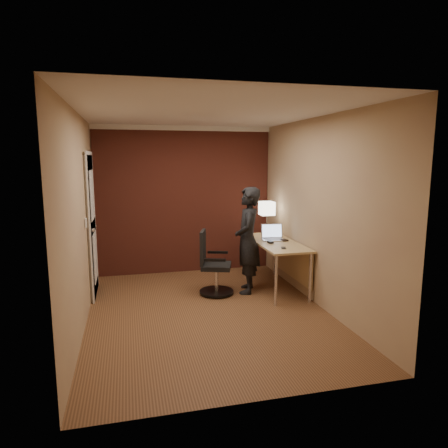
{
  "coord_description": "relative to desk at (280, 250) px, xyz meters",
  "views": [
    {
      "loc": [
        -0.96,
        -4.83,
        1.96
      ],
      "look_at": [
        0.35,
        0.55,
        1.05
      ],
      "focal_mm": 32.0,
      "sensor_mm": 36.0,
      "label": 1
    }
  ],
  "objects": [
    {
      "name": "office_chair",
      "position": [
        -1.05,
        -0.02,
        -0.2
      ],
      "size": [
        0.52,
        0.58,
        0.92
      ],
      "color": "black",
      "rests_on": "ground"
    },
    {
      "name": "desk_lamp",
      "position": [
        0.0,
        0.62,
        0.55
      ],
      "size": [
        0.22,
        0.22,
        0.54
      ],
      "color": "silver",
      "rests_on": "desk"
    },
    {
      "name": "phone",
      "position": [
        -0.13,
        -0.46,
        0.13
      ],
      "size": [
        0.09,
        0.13,
        0.01
      ],
      "primitive_type": "cube",
      "rotation": [
        0.0,
        0.0,
        -0.29
      ],
      "color": "black",
      "rests_on": "desk"
    },
    {
      "name": "laptop",
      "position": [
        -0.06,
        0.16,
        0.19
      ],
      "size": [
        0.36,
        0.3,
        0.23
      ],
      "color": "silver",
      "rests_on": "desk"
    },
    {
      "name": "wallet",
      "position": [
        0.07,
        0.01,
        0.14
      ],
      "size": [
        0.11,
        0.12,
        0.02
      ],
      "primitive_type": "cube",
      "rotation": [
        0.0,
        0.0,
        0.15
      ],
      "color": "black",
      "rests_on": "desk"
    },
    {
      "name": "desk",
      "position": [
        0.0,
        0.0,
        0.0
      ],
      "size": [
        0.6,
        1.5,
        0.73
      ],
      "color": "#D5B37B",
      "rests_on": "ground"
    },
    {
      "name": "room",
      "position": [
        -1.53,
        0.85,
        0.77
      ],
      "size": [
        4.0,
        4.0,
        4.0
      ],
      "color": "brown",
      "rests_on": "ground"
    },
    {
      "name": "person",
      "position": [
        -0.52,
        -0.04,
        0.18
      ],
      "size": [
        0.53,
        0.66,
        1.56
      ],
      "primitive_type": "imported",
      "rotation": [
        0.0,
        0.0,
        -1.88
      ],
      "color": "black",
      "rests_on": "ground"
    },
    {
      "name": "mouse",
      "position": [
        -0.19,
        -0.1,
        0.14
      ],
      "size": [
        0.07,
        0.11,
        0.03
      ],
      "primitive_type": "cube",
      "rotation": [
        0.0,
        0.0,
        0.1
      ],
      "color": "black",
      "rests_on": "desk"
    }
  ]
}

